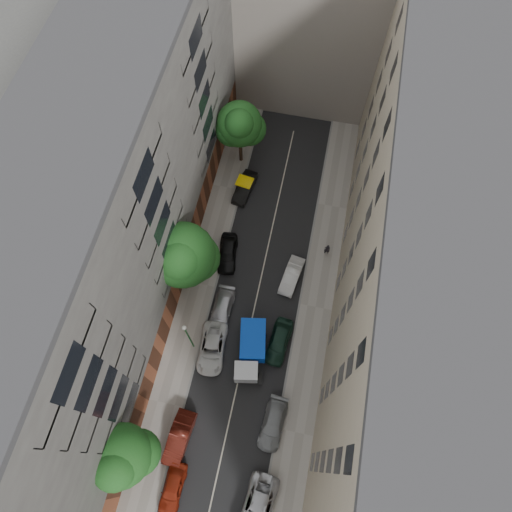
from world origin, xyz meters
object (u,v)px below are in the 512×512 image
(tree_near, at_px, (122,458))
(car_right_0, at_px, (257,509))
(lamp_post, at_px, (188,335))
(tree_far, at_px, (240,126))
(car_right_3, at_px, (292,276))
(pedestrian, at_px, (327,249))
(car_left_2, at_px, (212,348))
(car_left_0, at_px, (173,488))
(car_left_1, at_px, (179,438))
(tree_mid, at_px, (184,257))
(car_right_1, at_px, (273,424))
(car_left_3, at_px, (222,310))
(car_left_4, at_px, (228,253))
(car_left_5, at_px, (245,188))
(tarp_truck, at_px, (251,350))
(car_right_2, at_px, (279,341))

(tree_near, bearing_deg, car_right_0, -8.31)
(lamp_post, bearing_deg, tree_far, 90.64)
(car_right_3, relative_size, tree_far, 0.50)
(tree_near, xyz_separation_m, pedestrian, (11.94, 21.21, -4.78))
(tree_near, height_order, pedestrian, tree_near)
(car_left_2, bearing_deg, car_left_0, -96.54)
(car_left_1, bearing_deg, lamp_post, 101.57)
(tree_mid, bearing_deg, tree_near, -90.21)
(car_left_1, xyz_separation_m, car_right_1, (7.20, 2.60, -0.09))
(car_right_1, bearing_deg, car_right_3, 97.65)
(car_left_2, relative_size, car_right_1, 1.09)
(tree_mid, bearing_deg, car_left_1, -78.84)
(car_left_3, relative_size, car_left_4, 1.03)
(car_left_5, distance_m, car_right_1, 22.96)
(tarp_truck, relative_size, car_left_2, 1.15)
(car_left_5, relative_size, lamp_post, 0.68)
(car_left_2, relative_size, lamp_post, 0.79)
(car_right_2, bearing_deg, car_left_0, -108.24)
(tarp_truck, relative_size, car_left_0, 1.46)
(car_right_3, xyz_separation_m, lamp_post, (-7.32, -8.22, 3.25))
(car_left_1, distance_m, pedestrian, 21.18)
(car_left_2, relative_size, car_left_3, 1.10)
(car_left_2, distance_m, car_left_3, 3.60)
(tree_far, bearing_deg, tree_near, -92.95)
(car_left_0, height_order, car_right_3, car_right_3)
(car_left_3, height_order, tree_mid, tree_mid)
(car_right_0, bearing_deg, car_left_0, -174.51)
(tarp_truck, xyz_separation_m, tree_near, (-6.90, -10.17, 4.38))
(tree_near, height_order, tree_mid, tree_mid)
(tarp_truck, xyz_separation_m, car_left_2, (-3.40, -0.42, -0.66))
(car_left_2, xyz_separation_m, car_right_1, (6.40, -5.00, -0.03))
(car_right_1, relative_size, tree_mid, 0.51)
(car_left_3, height_order, car_right_1, car_right_1)
(car_right_1, distance_m, tree_near, 12.10)
(car_left_0, height_order, car_left_1, car_left_1)
(car_right_1, bearing_deg, pedestrian, 87.12)
(car_left_2, height_order, car_right_3, car_left_2)
(car_left_3, xyz_separation_m, car_right_1, (6.40, -8.60, 0.00))
(car_left_4, bearing_deg, car_right_3, -16.81)
(car_left_2, distance_m, car_right_3, 9.91)
(car_right_0, distance_m, tree_mid, 20.31)
(car_right_0, bearing_deg, car_left_5, 109.91)
(tree_near, bearing_deg, car_left_4, 81.88)
(lamp_post, bearing_deg, car_left_3, 64.70)
(tree_near, bearing_deg, car_left_5, 84.18)
(tarp_truck, xyz_separation_m, car_right_2, (2.20, 1.36, -0.59))
(car_right_1, height_order, car_right_3, car_right_3)
(car_left_2, relative_size, car_right_3, 1.21)
(car_left_0, xyz_separation_m, pedestrian, (8.74, 22.66, 0.28))
(tree_near, bearing_deg, car_right_3, 63.08)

